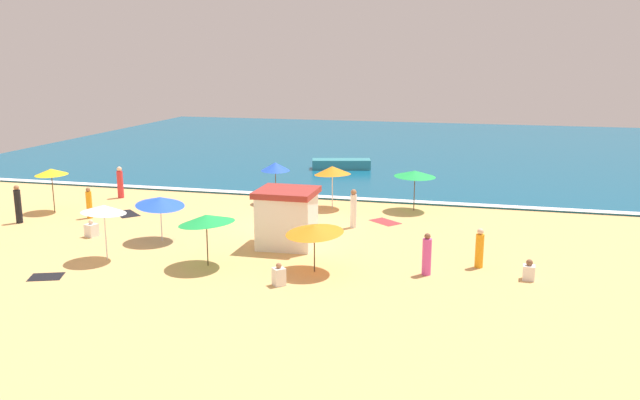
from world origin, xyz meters
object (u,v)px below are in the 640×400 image
object	(u,v)px
beach_umbrella_5	(160,201)
beachgoer_4	(279,276)
beachgoer_10	(353,209)
beach_umbrella_7	(415,174)
beachgoer_2	(427,255)
beachgoer_3	(529,271)
beach_umbrella_6	(275,167)
beachgoer_5	(479,249)
beach_umbrella_1	(314,229)
beach_umbrella_8	(104,209)
beachgoer_1	(89,204)
beachgoer_6	(18,205)
lifeguard_cabana	(287,217)
beach_umbrella_0	(51,172)
beachgoer_8	(120,183)
beach_umbrella_3	(206,219)
beachgoer_11	(92,230)
beach_umbrella_4	(332,170)
small_boat_0	(341,164)

from	to	relation	value
beach_umbrella_5	beachgoer_4	xyz separation A→B (m)	(6.88, -4.25, -1.47)
beach_umbrella_5	beachgoer_10	distance (m)	9.09
beach_umbrella_7	beachgoer_2	bearing A→B (deg)	-81.31
beachgoer_3	beachgoer_4	world-z (taller)	beachgoer_4
beachgoer_3	beachgoer_10	world-z (taller)	beachgoer_10
beach_umbrella_7	beachgoer_4	size ratio (longest dim) A/B	3.50
beachgoer_4	beach_umbrella_6	bearing A→B (deg)	108.41
beachgoer_5	beachgoer_10	size ratio (longest dim) A/B	0.84
beachgoer_3	beach_umbrella_7	bearing A→B (deg)	118.00
beach_umbrella_1	beach_umbrella_8	distance (m)	8.67
beachgoer_1	beachgoer_6	world-z (taller)	beachgoer_6
lifeguard_cabana	beachgoer_4	bearing A→B (deg)	-76.50
beach_umbrella_0	beach_umbrella_8	world-z (taller)	beach_umbrella_8
beach_umbrella_6	beachgoer_4	bearing A→B (deg)	-71.59
beachgoer_3	beachgoer_10	bearing A→B (deg)	143.55
beach_umbrella_8	beachgoer_3	world-z (taller)	beach_umbrella_8
beachgoer_8	beach_umbrella_7	bearing A→B (deg)	3.52
beachgoer_5	beachgoer_10	xyz separation A→B (m)	(-5.99, 4.73, 0.17)
beachgoer_6	beachgoer_8	bearing A→B (deg)	74.37
beach_umbrella_6	beach_umbrella_8	world-z (taller)	beach_umbrella_8
beachgoer_2	beachgoer_5	distance (m)	2.38
beach_umbrella_5	beachgoer_4	distance (m)	8.22
beachgoer_10	lifeguard_cabana	bearing A→B (deg)	-120.71
beach_umbrella_1	beachgoer_3	distance (m)	8.18
beachgoer_2	beachgoer_4	xyz separation A→B (m)	(-5.11, -2.49, -0.41)
beach_umbrella_3	beach_umbrella_6	world-z (taller)	beach_umbrella_6
beachgoer_1	beachgoer_5	xyz separation A→B (m)	(19.48, -3.24, -0.01)
beach_umbrella_6	beach_umbrella_7	size ratio (longest dim) A/B	0.79
beach_umbrella_6	beachgoer_2	world-z (taller)	beach_umbrella_6
beachgoer_6	beach_umbrella_6	bearing A→B (deg)	33.87
beach_umbrella_8	beachgoer_6	distance (m)	8.70
lifeguard_cabana	beach_umbrella_7	size ratio (longest dim) A/B	0.85
beach_umbrella_3	beachgoer_6	distance (m)	12.53
beachgoer_3	beach_umbrella_5	bearing A→B (deg)	174.85
beachgoer_3	beachgoer_10	size ratio (longest dim) A/B	0.42
beach_umbrella_1	beachgoer_4	world-z (taller)	beach_umbrella_1
beach_umbrella_1	beachgoer_11	world-z (taller)	beach_umbrella_1
beach_umbrella_4	beach_umbrella_8	xyz separation A→B (m)	(-6.88, -11.19, 0.05)
beachgoer_2	beachgoer_4	distance (m)	5.69
beachgoer_5	beach_umbrella_5	bearing A→B (deg)	178.47
beach_umbrella_0	beachgoer_11	xyz separation A→B (m)	(4.75, -3.84, -1.83)
beach_umbrella_0	beachgoer_3	world-z (taller)	beach_umbrella_0
beachgoer_11	beachgoer_10	bearing A→B (deg)	21.67
beach_umbrella_4	beachgoer_6	world-z (taller)	beach_umbrella_4
beachgoer_3	beach_umbrella_8	bearing A→B (deg)	-174.34
beach_umbrella_8	beachgoer_11	xyz separation A→B (m)	(-2.59, 2.90, -1.81)
beachgoer_11	beachgoer_4	bearing A→B (deg)	-21.46
beach_umbrella_7	beachgoer_10	xyz separation A→B (m)	(-2.47, -4.29, -1.07)
beach_umbrella_3	beachgoer_3	bearing A→B (deg)	6.38
beach_umbrella_6	small_boat_0	size ratio (longest dim) A/B	0.54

